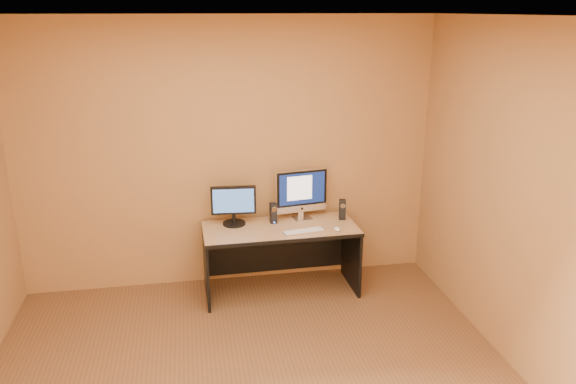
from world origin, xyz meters
name	(u,v)px	position (x,y,z in m)	size (l,w,h in m)	color
walls	(254,233)	(0.00, 0.00, 1.30)	(4.00, 4.00, 2.60)	#9B6C3E
ceiling	(250,16)	(0.00, 0.00, 2.60)	(4.00, 4.00, 0.00)	white
desk	(281,260)	(0.44, 1.62, 0.34)	(1.45, 0.64, 0.67)	tan
imac	(302,195)	(0.69, 1.81, 0.92)	(0.52, 0.19, 0.50)	silver
second_monitor	(234,206)	(0.02, 1.78, 0.86)	(0.44, 0.22, 0.38)	black
speaker_left	(273,213)	(0.39, 1.75, 0.77)	(0.06, 0.07, 0.20)	black
speaker_right	(342,209)	(1.07, 1.73, 0.77)	(0.06, 0.07, 0.20)	black
keyboard	(304,231)	(0.63, 1.47, 0.68)	(0.39, 0.11, 0.02)	silver
mouse	(337,229)	(0.95, 1.45, 0.69)	(0.05, 0.09, 0.03)	white
cable_a	(303,215)	(0.72, 1.90, 0.68)	(0.01, 0.01, 0.20)	black
cable_b	(299,215)	(0.68, 1.90, 0.68)	(0.01, 0.01, 0.16)	black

